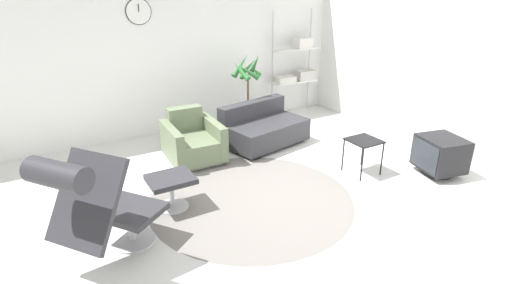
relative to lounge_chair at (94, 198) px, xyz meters
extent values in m
plane|color=silver|center=(1.92, 0.43, -0.72)|extent=(12.00, 12.00, 0.00)
cube|color=white|center=(1.92, 3.13, 0.68)|extent=(12.00, 0.06, 2.80)
cylinder|color=black|center=(1.36, 3.09, 1.30)|extent=(0.40, 0.01, 0.40)
cylinder|color=white|center=(1.36, 3.09, 1.30)|extent=(0.37, 0.02, 0.37)
cube|color=black|center=(1.36, 3.08, 1.36)|extent=(0.01, 0.01, 0.11)
cube|color=white|center=(4.99, 0.43, 0.68)|extent=(0.06, 12.00, 2.80)
cylinder|color=slate|center=(1.77, 0.36, -0.71)|extent=(2.46, 2.46, 0.01)
cylinder|color=#BCBCC1|center=(0.32, 0.24, -0.71)|extent=(0.62, 0.62, 0.02)
cylinder|color=#BCBCC1|center=(0.32, 0.24, -0.55)|extent=(0.06, 0.06, 0.30)
cube|color=#2D2D33|center=(0.32, 0.24, -0.35)|extent=(0.77, 0.79, 0.06)
cube|color=#2D2D33|center=(-0.06, -0.04, 0.02)|extent=(0.76, 0.79, 0.72)
cylinder|color=#2D2D33|center=(-0.24, -0.18, 0.37)|extent=(0.50, 0.57, 0.21)
cylinder|color=#BCBCC1|center=(0.89, 0.66, -0.71)|extent=(0.36, 0.36, 0.02)
cylinder|color=#BCBCC1|center=(0.89, 0.66, -0.54)|extent=(0.05, 0.05, 0.32)
cube|color=#2D2D33|center=(0.89, 0.66, -0.35)|extent=(0.51, 0.43, 0.06)
cube|color=silver|center=(1.61, 1.78, -0.69)|extent=(0.64, 0.72, 0.06)
cube|color=#667556|center=(1.61, 1.78, -0.50)|extent=(0.54, 0.87, 0.31)
cube|color=#667556|center=(1.62, 2.11, -0.17)|extent=(0.51, 0.20, 0.35)
cube|color=#667556|center=(1.92, 1.76, -0.41)|extent=(0.16, 0.85, 0.50)
cube|color=#667556|center=(1.29, 1.79, -0.41)|extent=(0.16, 0.85, 0.50)
cube|color=black|center=(2.83, 1.78, -0.69)|extent=(1.26, 0.90, 0.05)
cube|color=#333338|center=(2.83, 1.78, -0.50)|extent=(1.41, 1.04, 0.34)
cube|color=#333338|center=(2.77, 2.08, -0.20)|extent=(1.29, 0.44, 0.26)
cube|color=black|center=(3.44, 0.23, -0.24)|extent=(0.40, 0.40, 0.02)
cylinder|color=black|center=(3.26, 0.05, -0.48)|extent=(0.02, 0.02, 0.47)
cylinder|color=black|center=(3.62, 0.05, -0.48)|extent=(0.02, 0.02, 0.47)
cylinder|color=black|center=(3.26, 0.41, -0.48)|extent=(0.02, 0.02, 0.47)
cylinder|color=black|center=(3.62, 0.41, -0.48)|extent=(0.02, 0.02, 0.47)
cylinder|color=black|center=(4.32, -0.32, -0.68)|extent=(0.38, 0.38, 0.08)
cube|color=black|center=(4.32, -0.32, -0.42)|extent=(0.62, 0.66, 0.44)
cube|color=#282D33|center=(4.07, -0.26, -0.42)|extent=(0.12, 0.49, 0.38)
cylinder|color=silver|center=(2.91, 2.47, -0.58)|extent=(0.31, 0.31, 0.28)
cylinder|color=#382819|center=(2.91, 2.47, -0.45)|extent=(0.28, 0.28, 0.02)
cylinder|color=brown|center=(2.91, 2.47, -0.09)|extent=(0.04, 0.04, 0.69)
cone|color=#2D6B33|center=(3.04, 2.47, 0.43)|extent=(0.10, 0.34, 0.41)
cone|color=#2D6B33|center=(2.97, 2.57, 0.38)|extent=(0.32, 0.25, 0.32)
cone|color=#2D6B33|center=(2.86, 2.63, 0.41)|extent=(0.41, 0.22, 0.38)
cone|color=#2D6B33|center=(2.81, 2.51, 0.37)|extent=(0.19, 0.31, 0.30)
cone|color=#2D6B33|center=(2.76, 2.42, 0.36)|extent=(0.21, 0.39, 0.30)
cone|color=#2D6B33|center=(2.86, 2.33, 0.35)|extent=(0.37, 0.22, 0.28)
cone|color=#2D6B33|center=(3.02, 2.37, 0.32)|extent=(0.30, 0.32, 0.24)
cylinder|color=#BCBCC1|center=(3.72, 2.99, 0.27)|extent=(0.03, 0.03, 1.98)
cylinder|color=#BCBCC1|center=(4.58, 2.99, 0.27)|extent=(0.03, 0.03, 1.98)
cube|color=white|center=(4.15, 2.87, -0.07)|extent=(0.92, 0.28, 0.02)
cube|color=white|center=(4.15, 2.87, 0.55)|extent=(0.92, 0.28, 0.02)
cube|color=beige|center=(3.93, 2.86, -0.01)|extent=(0.38, 0.24, 0.11)
cube|color=silver|center=(4.31, 2.86, 0.65)|extent=(0.31, 0.24, 0.18)
cube|color=#B7B2A8|center=(4.39, 2.86, 0.03)|extent=(0.37, 0.24, 0.19)
camera|label=1|loc=(-0.30, -3.31, 1.76)|focal=28.00mm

